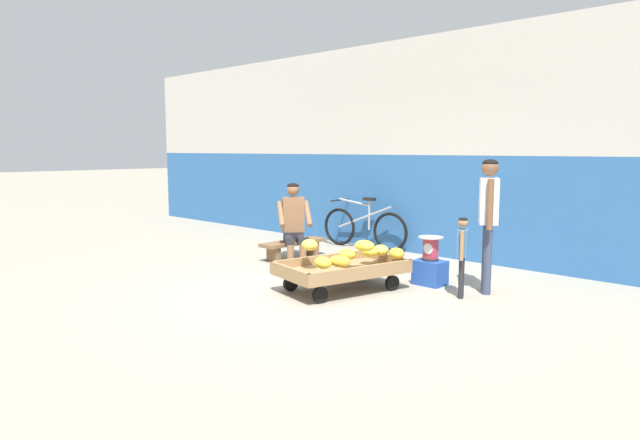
{
  "coord_description": "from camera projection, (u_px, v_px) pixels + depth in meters",
  "views": [
    {
      "loc": [
        4.51,
        -4.4,
        1.64
      ],
      "look_at": [
        -0.49,
        0.72,
        0.75
      ],
      "focal_mm": 32.02,
      "sensor_mm": 36.0,
      "label": 1
    }
  ],
  "objects": [
    {
      "name": "ground_plane",
      "position": [
        307.0,
        295.0,
        6.46
      ],
      "size": [
        80.0,
        80.0,
        0.0
      ],
      "primitive_type": "plane",
      "color": "gray"
    },
    {
      "name": "back_wall",
      "position": [
        459.0,
        147.0,
        8.51
      ],
      "size": [
        16.0,
        0.3,
        3.35
      ],
      "color": "#2D609E",
      "rests_on": "ground"
    },
    {
      "name": "banana_cart",
      "position": [
        342.0,
        271.0,
        6.62
      ],
      "size": [
        1.13,
        1.59,
        0.36
      ],
      "color": "#99754C",
      "rests_on": "ground"
    },
    {
      "name": "banana_pile",
      "position": [
        355.0,
        253.0,
        6.57
      ],
      "size": [
        0.93,
        1.32,
        0.25
      ],
      "color": "yellow",
      "rests_on": "banana_cart"
    },
    {
      "name": "low_bench",
      "position": [
        293.0,
        245.0,
        8.6
      ],
      "size": [
        0.33,
        1.11,
        0.27
      ],
      "color": "brown",
      "rests_on": "ground"
    },
    {
      "name": "vendor_seated",
      "position": [
        294.0,
        222.0,
        8.47
      ],
      "size": [
        0.74,
        0.68,
        1.14
      ],
      "color": "brown",
      "rests_on": "ground"
    },
    {
      "name": "plastic_crate",
      "position": [
        430.0,
        273.0,
        6.93
      ],
      "size": [
        0.36,
        0.28,
        0.3
      ],
      "color": "#234CA8",
      "rests_on": "ground"
    },
    {
      "name": "weighing_scale",
      "position": [
        431.0,
        248.0,
        6.9
      ],
      "size": [
        0.3,
        0.3,
        0.29
      ],
      "color": "#28282D",
      "rests_on": "plastic_crate"
    },
    {
      "name": "bicycle_near_left",
      "position": [
        364.0,
        227.0,
        9.46
      ],
      "size": [
        1.66,
        0.48,
        0.86
      ],
      "color": "black",
      "rests_on": "ground"
    },
    {
      "name": "customer_adult",
      "position": [
        488.0,
        210.0,
        6.46
      ],
      "size": [
        0.34,
        0.43,
        1.53
      ],
      "color": "#38425B",
      "rests_on": "ground"
    },
    {
      "name": "customer_child",
      "position": [
        462.0,
        248.0,
        6.28
      ],
      "size": [
        0.19,
        0.26,
        0.9
      ],
      "color": "#232328",
      "rests_on": "ground"
    }
  ]
}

